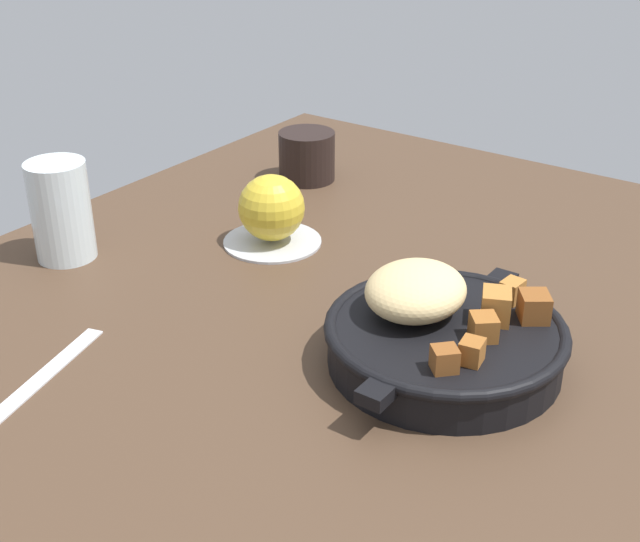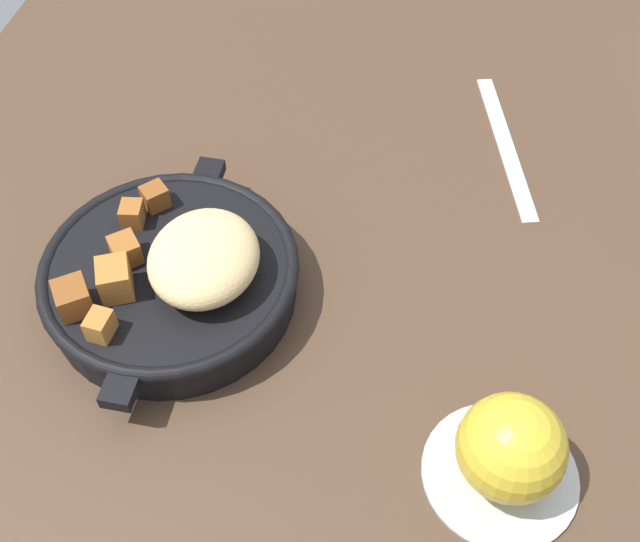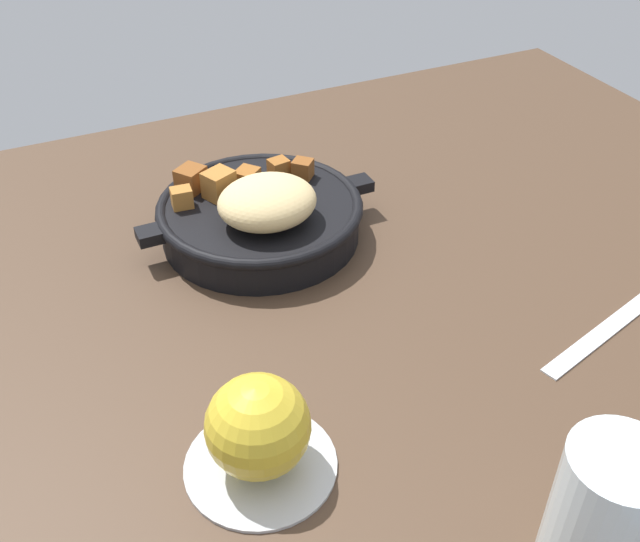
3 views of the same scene
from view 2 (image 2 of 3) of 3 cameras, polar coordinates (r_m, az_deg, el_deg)
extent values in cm
cube|color=#473323|center=(67.91, -0.04, -1.62)|extent=(116.15, 87.32, 2.40)
cylinder|color=black|center=(65.90, -10.87, -0.66)|extent=(20.75, 20.75, 4.00)
torus|color=black|center=(64.61, -11.09, 0.25)|extent=(21.54, 21.54, 1.20)
cube|color=black|center=(59.11, -14.55, -8.57)|extent=(2.64, 2.40, 1.20)
cube|color=black|center=(71.96, -8.18, 7.20)|extent=(2.64, 2.40, 1.20)
ellipsoid|color=#DBBC7F|center=(61.43, -8.57, 0.96)|extent=(9.91, 8.76, 4.47)
cube|color=#935623|center=(67.39, -13.69, 4.11)|extent=(2.26, 2.08, 2.01)
cube|color=#A86B2D|center=(62.51, -14.91, -0.59)|extent=(3.67, 3.46, 2.91)
cube|color=#935623|center=(64.75, -14.18, 1.52)|extent=(3.19, 3.16, 2.15)
cube|color=brown|center=(62.55, -17.78, -1.90)|extent=(3.69, 3.63, 2.51)
cube|color=#A86B2D|center=(60.65, -15.93, -3.88)|extent=(2.25, 1.89, 2.09)
cube|color=brown|center=(68.35, -12.08, 5.38)|extent=(2.77, 2.76, 2.03)
cylinder|color=#B7BABF|center=(59.25, 13.15, -14.32)|extent=(11.40, 11.40, 0.60)
sphere|color=gold|center=(55.60, 13.93, -12.56)|extent=(7.64, 7.64, 7.64)
cube|color=silver|center=(80.93, 13.55, 9.05)|extent=(20.63, 7.16, 0.36)
camera|label=1|loc=(1.07, -21.56, 43.55)|focal=47.81mm
camera|label=3|loc=(0.45, 76.68, -0.59)|focal=41.58mm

